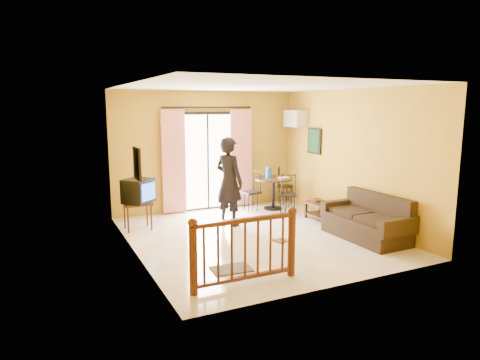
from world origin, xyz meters
name	(u,v)px	position (x,y,z in m)	size (l,w,h in m)	color
ground	(255,237)	(0.00, 0.00, 0.00)	(5.00, 5.00, 0.00)	beige
room_shell	(256,147)	(0.00, 0.00, 1.70)	(5.00, 5.00, 5.00)	white
balcony_door	(208,160)	(0.00, 2.43, 1.19)	(2.25, 0.14, 2.46)	black
tv_table	(137,206)	(-1.90, 1.45, 0.47)	(0.55, 0.46, 0.55)	black
television	(139,191)	(-1.87, 1.45, 0.79)	(0.72, 0.71, 0.48)	black
picture_left	(137,164)	(-2.22, -0.20, 1.55)	(0.05, 0.42, 0.52)	black
dining_table	(273,184)	(1.42, 1.80, 0.60)	(0.91, 0.91, 0.76)	black
water_jug	(269,172)	(1.32, 1.85, 0.89)	(0.14, 0.14, 0.26)	#135AB3
serving_tray	(283,177)	(1.63, 1.70, 0.77)	(0.28, 0.18, 0.02)	#EFE5CC
dining_chairs	(274,209)	(1.43, 1.74, 0.00)	(1.64, 1.44, 0.95)	black
air_conditioner	(295,119)	(2.09, 1.95, 2.15)	(0.31, 0.60, 0.40)	silver
botanical_print	(314,141)	(2.22, 1.30, 1.65)	(0.05, 0.50, 0.60)	black
coffee_table	(323,209)	(1.85, 0.38, 0.25)	(0.48, 0.86, 0.38)	black
bowl	(318,200)	(1.85, 0.56, 0.41)	(0.21, 0.21, 0.06)	brown
sofa	(368,222)	(1.85, -1.00, 0.31)	(0.83, 1.75, 0.84)	black
standing_person	(229,181)	(-0.10, 0.98, 0.92)	(0.67, 0.44, 1.83)	black
stair_balustrade	(245,245)	(-1.15, -1.90, 0.56)	(1.63, 0.13, 1.04)	#471E0F
doormat	(231,269)	(-1.10, -1.33, 0.01)	(0.60, 0.40, 0.02)	#4E473E
sandals	(282,241)	(0.30, -0.47, 0.01)	(0.29, 0.26, 0.03)	brown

